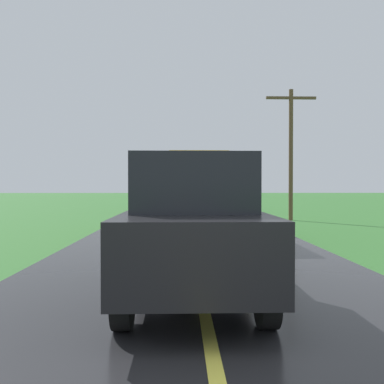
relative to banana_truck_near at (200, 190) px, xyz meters
The scene contains 4 objects.
banana_truck_near is the anchor object (origin of this frame).
banana_truck_far 13.92m from the banana_truck_near, 89.95° to the left, with size 2.38×5.81×2.80m.
utility_pole_roadside 7.09m from the banana_truck_near, 47.50° to the left, with size 2.39×0.20×6.24m.
following_car 8.20m from the banana_truck_near, 93.43° to the right, with size 1.74×4.10×1.92m.
Camera 1 is at (-0.28, -2.08, 1.61)m, focal length 36.71 mm.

